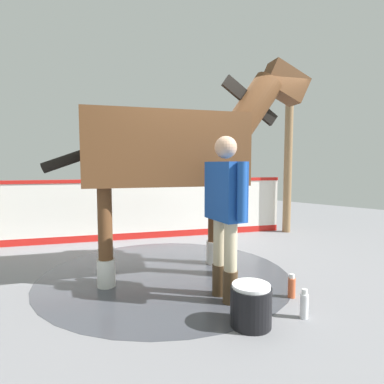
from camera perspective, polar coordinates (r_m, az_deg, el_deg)
name	(u,v)px	position (r m, az deg, el deg)	size (l,w,h in m)	color
ground_plane	(178,267)	(4.41, -2.54, -13.41)	(16.00, 16.00, 0.02)	gray
wet_patch	(166,274)	(4.15, -4.77, -14.42)	(3.09, 3.09, 0.00)	#42444C
barrier_wall	(146,211)	(5.97, -8.36, -3.38)	(2.81, 4.76, 1.11)	white
roof_post_near	(288,164)	(6.69, 16.88, 4.90)	(0.16, 0.16, 2.79)	olive
horse	(176,153)	(3.94, -2.93, 7.05)	(1.94, 2.99, 2.74)	brown
handler	(225,207)	(3.20, 6.00, -2.65)	(0.64, 0.37, 1.66)	#47331E
wash_bucket	(251,305)	(2.92, 10.54, -19.38)	(0.35, 0.35, 0.36)	black
bottle_shampoo	(304,305)	(3.19, 19.53, -18.57)	(0.07, 0.07, 0.27)	white
bottle_spray	(292,287)	(3.59, 17.49, -15.94)	(0.08, 0.08, 0.25)	#CC5933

